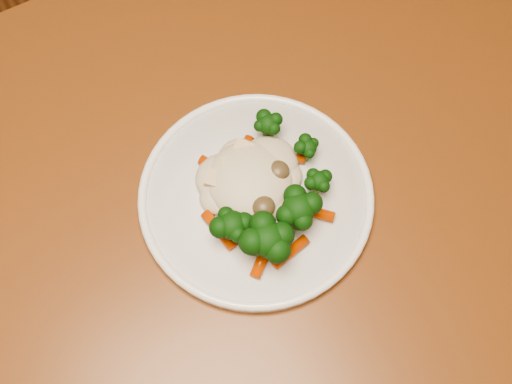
# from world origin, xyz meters

# --- Properties ---
(dining_table) EXTENTS (1.32, 0.90, 0.75)m
(dining_table) POSITION_xyz_m (0.14, -0.15, 0.66)
(dining_table) COLOR brown
(dining_table) RESTS_ON ground
(plate) EXTENTS (0.26, 0.26, 0.01)m
(plate) POSITION_xyz_m (0.19, -0.10, 0.76)
(plate) COLOR white
(plate) RESTS_ON dining_table
(meal) EXTENTS (0.16, 0.17, 0.05)m
(meal) POSITION_xyz_m (0.19, -0.12, 0.78)
(meal) COLOR beige
(meal) RESTS_ON plate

